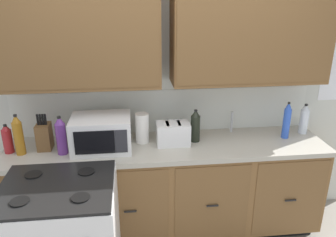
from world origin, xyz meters
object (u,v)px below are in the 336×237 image
bottle_clear (304,119)px  bottle_violet (61,136)px  bottle_amber (18,135)px  knife_block (44,136)px  paper_towel_roll (142,128)px  bottle_dark (195,126)px  microwave (101,133)px  bottle_blue (287,121)px  bottle_red (7,139)px  toaster (173,133)px

bottle_clear → bottle_violet: 2.13m
bottle_violet → bottle_amber: bearing=174.7°
knife_block → paper_towel_roll: size_ratio=1.19×
bottle_amber → bottle_dark: size_ratio=1.17×
knife_block → bottle_violet: size_ratio=0.97×
microwave → bottle_clear: bottle_clear is taller
bottle_blue → bottle_violet: bottle_blue is taller
knife_block → bottle_violet: 0.19m
microwave → knife_block: (-0.47, 0.05, -0.02)m
bottle_violet → paper_towel_roll: bearing=13.3°
microwave → bottle_clear: 1.82m
bottle_clear → bottle_red: size_ratio=1.15×
toaster → bottle_amber: bottle_amber is taller
toaster → knife_block: size_ratio=0.90×
microwave → toaster: microwave is taller
bottle_blue → bottle_clear: bearing=21.5°
bottle_violet → bottle_dark: bearing=6.2°
bottle_clear → bottle_amber: bottle_amber is taller
toaster → bottle_blue: bearing=1.0°
microwave → bottle_red: bearing=178.9°
microwave → bottle_amber: bottle_amber is taller
knife_block → bottle_clear: bearing=1.9°
bottle_amber → bottle_dark: bottle_amber is taller
knife_block → bottle_violet: bottle_violet is taller
bottle_violet → bottle_dark: size_ratio=1.11×
microwave → toaster: 0.60m
bottle_clear → bottle_blue: bearing=-158.5°
toaster → bottle_blue: (1.01, 0.02, 0.07)m
bottle_violet → knife_block: bearing=146.7°
bottle_blue → bottle_red: bearing=-179.3°
bottle_violet → bottle_clear: bearing=4.9°
bottle_violet → bottle_dark: (1.11, 0.12, -0.02)m
bottle_red → microwave: bearing=-1.1°
bottle_clear → bottle_red: bottle_clear is taller
paper_towel_roll → bottle_violet: size_ratio=0.81×
microwave → paper_towel_roll: 0.35m
paper_towel_roll → bottle_dark: bottle_dark is taller
toaster → bottle_dark: bearing=10.9°
toaster → bottle_clear: bearing=4.6°
knife_block → bottle_clear: 2.29m
bottle_blue → knife_block: bearing=179.9°
toaster → bottle_blue: 1.01m
bottle_dark → paper_towel_roll: bearing=175.9°
toaster → knife_block: knife_block is taller
knife_block → paper_towel_roll: knife_block is taller
bottle_violet → microwave: bearing=10.1°
bottle_blue → bottle_dark: 0.81m
knife_block → toaster: bearing=-1.2°
bottle_amber → bottle_clear: bearing=3.5°
microwave → bottle_dark: bearing=4.7°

